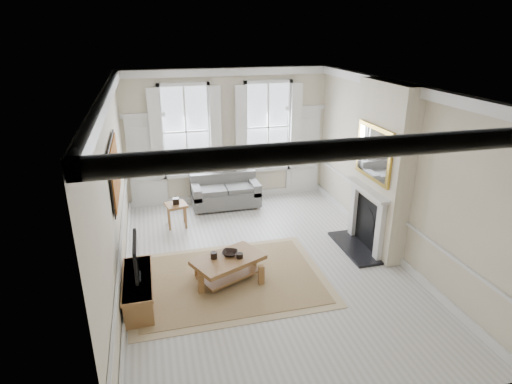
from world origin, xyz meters
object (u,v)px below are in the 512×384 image
object	(u,v)px
sofa	(225,193)
side_table	(176,208)
coffee_table	(228,262)
tv_stand	(139,290)

from	to	relation	value
sofa	side_table	distance (m)	1.57
coffee_table	tv_stand	world-z (taller)	tv_stand
sofa	tv_stand	xyz separation A→B (m)	(-2.15, -3.74, -0.10)
sofa	tv_stand	world-z (taller)	sofa
sofa	tv_stand	size ratio (longest dim) A/B	1.23
sofa	coffee_table	distance (m)	3.48
coffee_table	tv_stand	xyz separation A→B (m)	(-1.57, -0.31, -0.13)
tv_stand	side_table	bearing A→B (deg)	73.27
side_table	sofa	bearing A→B (deg)	34.30
side_table	tv_stand	bearing A→B (deg)	-106.73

